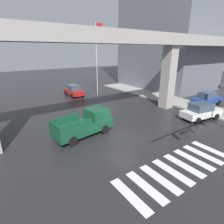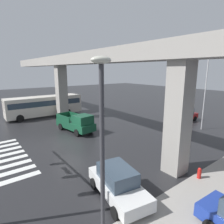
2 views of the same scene
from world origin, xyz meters
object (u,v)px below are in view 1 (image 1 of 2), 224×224
at_px(sedan_white, 201,111).
at_px(flagpole, 97,55).
at_px(pickup_truck, 86,124).
at_px(fire_hydrant, 172,101).
at_px(sedan_blue, 207,98).
at_px(sedan_red, 74,90).

distance_m(sedan_white, flagpole, 16.72).
relative_size(pickup_truck, fire_hydrant, 6.25).
height_order(pickup_truck, sedan_white, pickup_truck).
xyz_separation_m(pickup_truck, sedan_white, (11.58, -3.50, -0.14)).
bearing_deg(flagpole, sedan_blue, -55.36).
bearing_deg(fire_hydrant, flagpole, 116.91).
height_order(sedan_white, fire_hydrant, sedan_white).
bearing_deg(sedan_red, sedan_blue, -49.73).
bearing_deg(sedan_white, flagpole, 102.41).
xyz_separation_m(fire_hydrant, flagpole, (-5.26, 10.37, 5.77)).
bearing_deg(fire_hydrant, sedan_blue, -35.64).
height_order(sedan_white, sedan_blue, same).
bearing_deg(pickup_truck, fire_hydrant, 6.81).
bearing_deg(sedan_white, fire_hydrant, 69.97).
distance_m(sedan_red, flagpole, 6.59).
relative_size(sedan_white, fire_hydrant, 5.35).
distance_m(sedan_white, fire_hydrant, 5.45).
distance_m(sedan_red, fire_hydrant, 14.89).
xyz_separation_m(pickup_truck, sedan_red, (4.71, 13.66, -0.14)).
height_order(fire_hydrant, flagpole, flagpole).
bearing_deg(sedan_blue, pickup_truck, 176.35).
relative_size(sedan_blue, fire_hydrant, 5.19).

